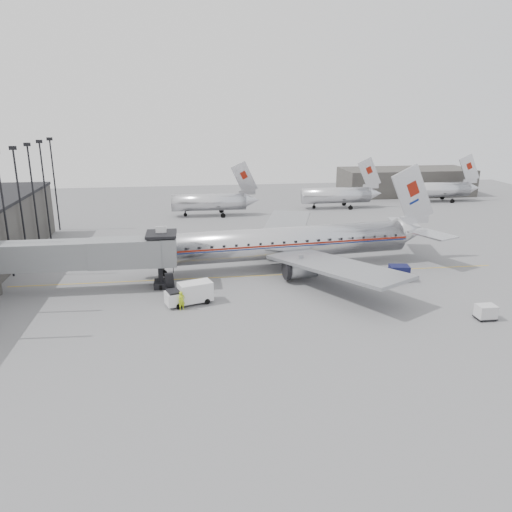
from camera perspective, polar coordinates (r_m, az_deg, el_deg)
The scene contains 13 objects.
ground at distance 55.66m, azimuth -1.30°, elevation -4.37°, with size 160.00×160.00×0.00m, color slate.
hangar at distance 123.78m, azimuth 16.69°, elevation 8.17°, with size 30.00×12.00×6.00m, color #3D3A37.
apron_line at distance 61.61m, azimuth 0.83°, elevation -2.23°, with size 0.15×60.00×0.01m, color gold.
jet_bridge at distance 58.51m, azimuth -18.19°, elevation 0.15°, with size 21.00×6.20×7.10m.
floodlight_masts at distance 69.13m, azimuth -26.09°, elevation 5.32°, with size 0.90×42.25×15.25m.
distant_aircraft_near at distance 95.26m, azimuth -5.29°, elevation 6.23°, with size 16.39×3.20×10.26m.
distant_aircraft_mid at distance 103.55m, azimuth 9.23°, elevation 6.93°, with size 16.39×3.20×10.26m.
distant_aircraft_far at distance 116.34m, azimuth 20.13°, elevation 7.20°, with size 16.39×3.20×10.26m.
airliner at distance 64.20m, azimuth 3.80°, elevation 1.55°, with size 40.81×37.65×12.92m.
service_van at distance 53.04m, azimuth -7.59°, elevation -4.22°, with size 5.22×3.27×2.30m.
baggage_cart_navy at distance 61.97m, azimuth 16.02°, elevation -1.83°, with size 2.63×2.16×1.87m.
baggage_cart_white at distance 53.92m, azimuth 24.79°, elevation -5.81°, with size 1.89×1.44×1.49m.
ramp_worker at distance 51.73m, azimuth -8.49°, elevation -5.08°, with size 0.72×0.47×1.97m, color #AFD018.
Camera 1 is at (-5.79, -51.58, 20.10)m, focal length 35.00 mm.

